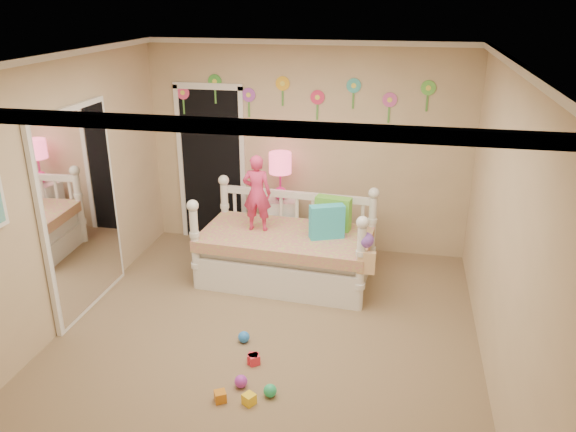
% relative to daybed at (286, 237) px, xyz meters
% --- Properties ---
extents(floor, '(4.00, 4.50, 0.01)m').
position_rel_daybed_xyz_m(floor, '(0.06, -1.25, -0.52)').
color(floor, '#7F684C').
rests_on(floor, ground).
extents(ceiling, '(4.00, 4.50, 0.01)m').
position_rel_daybed_xyz_m(ceiling, '(0.06, -1.25, 2.08)').
color(ceiling, white).
rests_on(ceiling, floor).
extents(back_wall, '(4.00, 0.01, 2.60)m').
position_rel_daybed_xyz_m(back_wall, '(0.06, 1.00, 0.78)').
color(back_wall, tan).
rests_on(back_wall, floor).
extents(left_wall, '(0.01, 4.50, 2.60)m').
position_rel_daybed_xyz_m(left_wall, '(-1.94, -1.25, 0.78)').
color(left_wall, tan).
rests_on(left_wall, floor).
extents(right_wall, '(0.01, 4.50, 2.60)m').
position_rel_daybed_xyz_m(right_wall, '(2.06, -1.25, 0.78)').
color(right_wall, tan).
rests_on(right_wall, floor).
extents(crown_molding, '(4.00, 4.50, 0.06)m').
position_rel_daybed_xyz_m(crown_molding, '(0.06, -1.25, 2.05)').
color(crown_molding, white).
rests_on(crown_molding, ceiling).
extents(daybed, '(1.99, 1.15, 1.05)m').
position_rel_daybed_xyz_m(daybed, '(0.00, 0.00, 0.00)').
color(daybed, white).
rests_on(daybed, floor).
extents(pillow_turquoise, '(0.40, 0.27, 0.38)m').
position_rel_daybed_xyz_m(pillow_turquoise, '(0.46, -0.04, 0.25)').
color(pillow_turquoise, '#26ABC0').
rests_on(pillow_turquoise, daybed).
extents(pillow_lime, '(0.42, 0.21, 0.38)m').
position_rel_daybed_xyz_m(pillow_lime, '(0.50, 0.22, 0.25)').
color(pillow_lime, '#6ACE3F').
rests_on(pillow_lime, daybed).
extents(child, '(0.33, 0.22, 0.88)m').
position_rel_daybed_xyz_m(child, '(-0.34, 0.03, 0.50)').
color(child, '#DD3266').
rests_on(child, daybed).
extents(nightstand, '(0.47, 0.39, 0.71)m').
position_rel_daybed_xyz_m(nightstand, '(-0.22, 0.72, -0.17)').
color(nightstand, white).
rests_on(nightstand, floor).
extents(table_lamp, '(0.27, 0.27, 0.60)m').
position_rel_daybed_xyz_m(table_lamp, '(-0.22, 0.72, 0.58)').
color(table_lamp, '#D01B7B').
rests_on(table_lamp, nightstand).
extents(closet_doorway, '(0.90, 0.04, 2.07)m').
position_rel_daybed_xyz_m(closet_doorway, '(-1.19, 0.98, 0.51)').
color(closet_doorway, black).
rests_on(closet_doorway, back_wall).
extents(flower_decals, '(3.40, 0.02, 0.50)m').
position_rel_daybed_xyz_m(flower_decals, '(-0.03, 0.98, 1.42)').
color(flower_decals, '#B2668C').
rests_on(flower_decals, back_wall).
extents(mirror_closet, '(0.07, 1.30, 2.10)m').
position_rel_daybed_xyz_m(mirror_closet, '(-1.90, -0.95, 0.53)').
color(mirror_closet, white).
rests_on(mirror_closet, left_wall).
extents(hanging_bag, '(0.20, 0.16, 0.36)m').
position_rel_daybed_xyz_m(hanging_bag, '(0.92, -0.51, 0.11)').
color(hanging_bag, beige).
rests_on(hanging_bag, daybed).
extents(toy_scatter, '(0.99, 1.41, 0.11)m').
position_rel_daybed_xyz_m(toy_scatter, '(-0.09, -1.96, -0.47)').
color(toy_scatter, '#996666').
rests_on(toy_scatter, floor).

